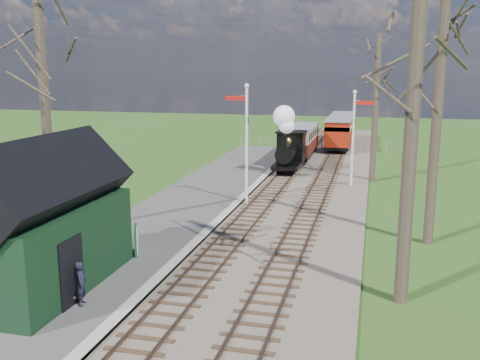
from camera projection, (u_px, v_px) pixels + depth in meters
The scene contains 18 objects.
distant_hills at pixel (339, 234), 76.21m from camera, with size 114.40×48.00×22.02m.
ballast_bed at pixel (301, 183), 32.67m from camera, with size 8.00×60.00×0.10m, color brown.
track_near at pixel (280, 181), 32.97m from camera, with size 1.60×60.00×0.15m.
track_far at pixel (322, 184), 32.35m from camera, with size 1.60×60.00×0.15m.
platform at pixel (182, 211), 26.21m from camera, with size 5.00×44.00×0.20m, color #474442.
coping_strip at pixel (227, 214), 25.66m from camera, with size 0.40×44.00×0.21m, color #B2AD9E.
station_shed at pixel (43, 223), 16.46m from camera, with size 3.25×6.30×4.78m.
semaphore_near at pixel (245, 136), 26.74m from camera, with size 1.22×0.24×6.22m.
semaphore_far at pixel (355, 131), 31.26m from camera, with size 1.22×0.24×5.72m.
bare_trees at pixel (263, 115), 20.31m from camera, with size 15.51×22.39×12.00m.
fence_line at pixel (311, 144), 46.10m from camera, with size 12.60×0.08×1.00m.
locomotive at pixel (288, 143), 35.55m from camera, with size 1.79×4.17×4.46m.
coach at pixel (301, 140), 41.41m from camera, with size 2.08×7.14×2.19m.
red_carriage_a at pixel (339, 133), 45.36m from camera, with size 2.13×5.28×2.25m.
red_carriage_b at pixel (343, 127), 50.58m from camera, with size 2.13×5.28×2.25m.
sign_board at pixel (136, 240), 19.64m from camera, with size 0.37×0.73×1.11m.
bench at pixel (75, 284), 16.09m from camera, with size 0.85×1.41×0.78m.
person at pixel (81, 283), 15.43m from camera, with size 0.47×0.31×1.30m, color black.
Camera 1 is at (5.45, -9.88, 6.94)m, focal length 40.00 mm.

